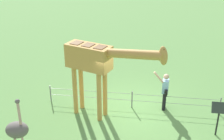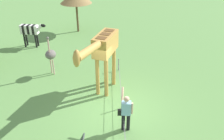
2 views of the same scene
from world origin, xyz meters
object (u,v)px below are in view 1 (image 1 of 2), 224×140
object	(u,v)px
visitor	(165,90)
ostrich	(17,130)
giraffe	(96,62)
info_sign	(219,112)

from	to	relation	value
visitor	ostrich	distance (m)	5.87
giraffe	ostrich	size ratio (longest dim) A/B	1.69
giraffe	info_sign	xyz separation A→B (m)	(4.43, -0.62, -1.36)
giraffe	info_sign	distance (m)	4.67
giraffe	visitor	bearing A→B (deg)	18.79
giraffe	visitor	world-z (taller)	giraffe
visitor	info_sign	world-z (taller)	visitor
ostrich	info_sign	xyz separation A→B (m)	(6.32, 2.27, -0.23)
visitor	info_sign	xyz separation A→B (m)	(1.82, -1.50, 0.05)
info_sign	giraffe	bearing A→B (deg)	172.07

